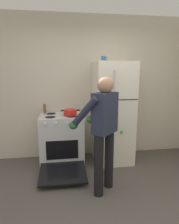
# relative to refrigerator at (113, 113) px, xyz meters

# --- Properties ---
(ground) EXTENTS (8.00, 8.00, 0.00)m
(ground) POSITION_rel_refrigerator_xyz_m (-0.47, -1.57, -0.92)
(ground) COLOR #4C4742
(kitchen_wall_back) EXTENTS (6.00, 0.10, 2.70)m
(kitchen_wall_back) POSITION_rel_refrigerator_xyz_m (-0.47, 0.38, 0.43)
(kitchen_wall_back) COLOR beige
(kitchen_wall_back) RESTS_ON ground
(refrigerator) EXTENTS (0.68, 0.72, 1.84)m
(refrigerator) POSITION_rel_refrigerator_xyz_m (0.00, 0.00, 0.00)
(refrigerator) COLOR silver
(refrigerator) RESTS_ON ground
(stove_range) EXTENTS (0.76, 1.22, 0.91)m
(stove_range) POSITION_rel_refrigerator_xyz_m (-0.94, -0.02, -0.47)
(stove_range) COLOR silver
(stove_range) RESTS_ON ground
(person_cook) EXTENTS (0.67, 0.70, 1.60)m
(person_cook) POSITION_rel_refrigerator_xyz_m (-0.40, -0.94, 0.04)
(person_cook) COLOR black
(person_cook) RESTS_ON ground
(red_pot) EXTENTS (0.33, 0.23, 0.10)m
(red_pot) POSITION_rel_refrigerator_xyz_m (-0.78, -0.05, 0.05)
(red_pot) COLOR red
(red_pot) RESTS_ON stove_range
(coffee_mug) EXTENTS (0.11, 0.08, 0.10)m
(coffee_mug) POSITION_rel_refrigerator_xyz_m (-0.18, 0.05, 0.97)
(coffee_mug) COLOR #2D6093
(coffee_mug) RESTS_ON refrigerator
(pepper_mill) EXTENTS (0.05, 0.05, 0.17)m
(pepper_mill) POSITION_rel_refrigerator_xyz_m (-1.24, 0.20, 0.08)
(pepper_mill) COLOR brown
(pepper_mill) RESTS_ON stove_range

